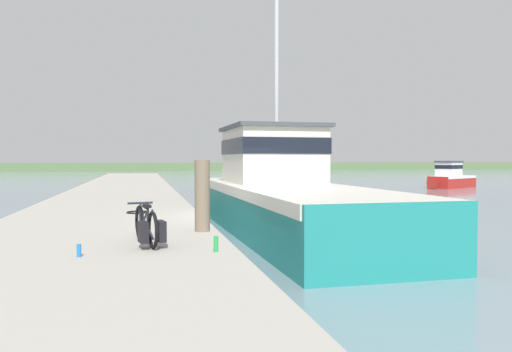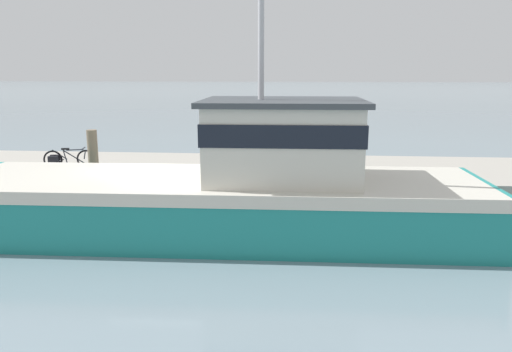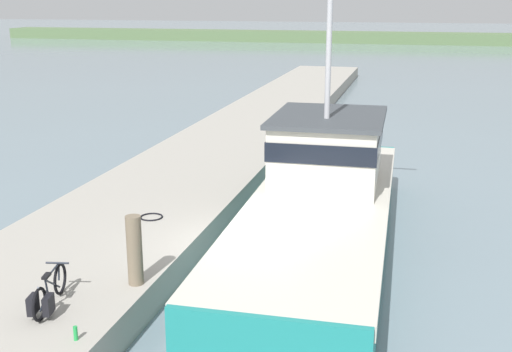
% 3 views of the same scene
% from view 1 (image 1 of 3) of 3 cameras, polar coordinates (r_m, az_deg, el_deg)
% --- Properties ---
extents(ground_plane, '(320.00, 320.00, 0.00)m').
position_cam_1_polar(ground_plane, '(12.92, -0.29, -7.71)').
color(ground_plane, gray).
extents(dock_pier, '(4.82, 80.00, 0.73)m').
position_cam_1_polar(dock_pier, '(12.59, -17.07, -6.37)').
color(dock_pier, '#A39E93').
rests_on(dock_pier, ground_plane).
extents(far_shoreline, '(180.00, 5.00, 1.51)m').
position_cam_1_polar(far_shoreline, '(98.71, 6.52, 1.11)').
color(far_shoreline, '#567047').
rests_on(far_shoreline, ground_plane).
extents(fishing_boat_main, '(3.64, 14.87, 9.79)m').
position_cam_1_polar(fishing_boat_main, '(15.42, 2.75, -1.82)').
color(fishing_boat_main, teal).
rests_on(fishing_boat_main, ground_plane).
extents(boat_orange_near, '(5.15, 3.55, 2.04)m').
position_cam_1_polar(boat_orange_near, '(40.44, 21.33, -0.16)').
color(boat_orange_near, '#AD231E').
rests_on(boat_orange_near, ground_plane).
extents(bicycle_touring, '(0.63, 1.64, 0.68)m').
position_cam_1_polar(bicycle_touring, '(8.52, -12.25, -5.71)').
color(bicycle_touring, black).
rests_on(bicycle_touring, dock_pier).
extents(mooring_post, '(0.31, 0.31, 1.42)m').
position_cam_1_polar(mooring_post, '(9.98, -6.16, -2.26)').
color(mooring_post, '#756651').
rests_on(mooring_post, dock_pier).
extents(hose_coil, '(0.60, 0.60, 0.04)m').
position_cam_1_polar(hose_coil, '(13.72, -13.36, -4.05)').
color(hose_coil, black).
rests_on(hose_coil, dock_pier).
extents(water_bottle_on_curb, '(0.07, 0.07, 0.25)m').
position_cam_1_polar(water_bottle_on_curb, '(7.81, -4.60, -7.75)').
color(water_bottle_on_curb, green).
rests_on(water_bottle_on_curb, dock_pier).
extents(water_bottle_by_bike, '(0.06, 0.06, 0.19)m').
position_cam_1_polar(water_bottle_by_bike, '(7.84, -19.57, -8.03)').
color(water_bottle_by_bike, blue).
rests_on(water_bottle_by_bike, dock_pier).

